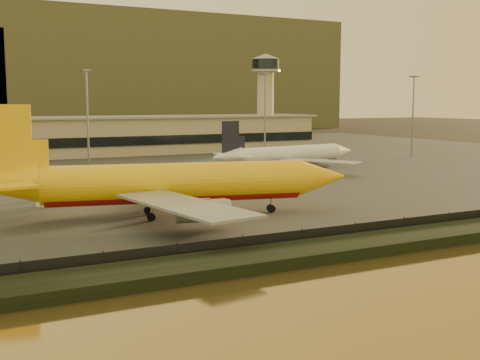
% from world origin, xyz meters
% --- Properties ---
extents(ground, '(900.00, 900.00, 0.00)m').
position_xyz_m(ground, '(0.00, 0.00, 0.00)').
color(ground, black).
rests_on(ground, ground).
extents(embankment, '(320.00, 7.00, 1.40)m').
position_xyz_m(embankment, '(0.00, -17.00, 0.70)').
color(embankment, black).
rests_on(embankment, ground).
extents(tarmac, '(320.00, 220.00, 0.20)m').
position_xyz_m(tarmac, '(0.00, 95.00, 0.10)').
color(tarmac, '#2D2D2D').
rests_on(tarmac, ground).
extents(perimeter_fence, '(300.00, 0.05, 2.20)m').
position_xyz_m(perimeter_fence, '(0.00, -13.00, 1.30)').
color(perimeter_fence, black).
rests_on(perimeter_fence, tarmac).
extents(terminal_building, '(202.00, 25.00, 12.60)m').
position_xyz_m(terminal_building, '(-14.52, 125.55, 6.25)').
color(terminal_building, tan).
rests_on(terminal_building, tarmac).
extents(control_tower, '(11.20, 11.20, 35.50)m').
position_xyz_m(control_tower, '(70.00, 131.00, 21.66)').
color(control_tower, tan).
rests_on(control_tower, tarmac).
extents(apron_light_masts, '(152.20, 12.20, 25.40)m').
position_xyz_m(apron_light_masts, '(15.00, 75.00, 15.70)').
color(apron_light_masts, slate).
rests_on(apron_light_masts, tarmac).
extents(dhl_cargo_jet, '(56.72, 54.55, 17.08)m').
position_xyz_m(dhl_cargo_jet, '(-13.30, 12.63, 5.30)').
color(dhl_cargo_jet, yellow).
rests_on(dhl_cargo_jet, tarmac).
extents(white_narrowbody_jet, '(44.83, 43.38, 12.88)m').
position_xyz_m(white_narrowbody_jet, '(35.81, 58.52, 4.05)').
color(white_narrowbody_jet, white).
rests_on(white_narrowbody_jet, tarmac).
extents(gse_vehicle_yellow, '(3.77, 2.08, 1.61)m').
position_xyz_m(gse_vehicle_yellow, '(10.38, 29.32, 1.01)').
color(gse_vehicle_yellow, yellow).
rests_on(gse_vehicle_yellow, tarmac).
extents(gse_vehicle_white, '(5.00, 3.70, 2.05)m').
position_xyz_m(gse_vehicle_white, '(-27.73, 30.78, 1.23)').
color(gse_vehicle_white, white).
rests_on(gse_vehicle_white, tarmac).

